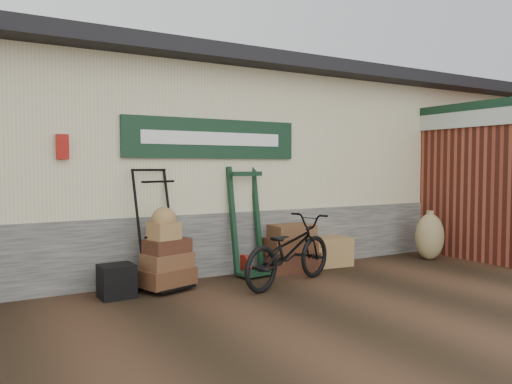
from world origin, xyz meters
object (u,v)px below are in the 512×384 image
wicker_hamper (328,251)px  green_barrow (247,221)px  bicycle (289,246)px  suitcase_stack (290,247)px  black_trunk (117,281)px  porter_trolley (159,228)px

wicker_hamper → green_barrow: bearing=177.5°
wicker_hamper → bicycle: (-1.24, -0.73, 0.28)m
green_barrow → wicker_hamper: 1.53m
suitcase_stack → black_trunk: 2.66m
green_barrow → wicker_hamper: green_barrow is taller
porter_trolley → green_barrow: bearing=-11.1°
porter_trolley → black_trunk: porter_trolley is taller
porter_trolley → suitcase_stack: size_ratio=1.97×
porter_trolley → green_barrow: size_ratio=1.01×
wicker_hamper → suitcase_stack: bearing=-177.7°
porter_trolley → black_trunk: (-0.59, -0.18, -0.58)m
porter_trolley → black_trunk: size_ratio=3.93×
wicker_hamper → bicycle: size_ratio=0.39×
suitcase_stack → wicker_hamper: (0.74, 0.03, -0.13)m
green_barrow → bicycle: (0.18, -0.80, -0.27)m
green_barrow → black_trunk: size_ratio=3.90×
bicycle → wicker_hamper: bearing=-78.3°
green_barrow → black_trunk: 2.07m
wicker_hamper → bicycle: 1.47m
suitcase_stack → wicker_hamper: suitcase_stack is taller
black_trunk → bicycle: bicycle is taller
suitcase_stack → black_trunk: bearing=-175.2°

